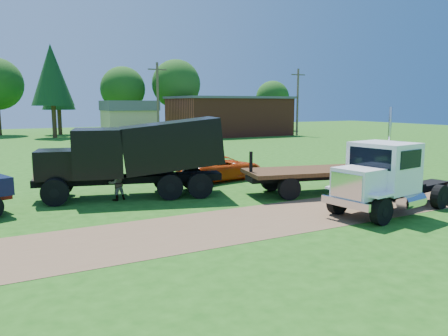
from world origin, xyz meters
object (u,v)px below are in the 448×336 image
white_semi_tractor (385,178)px  black_dump_truck (138,153)px  orange_pickup (221,168)px  flatbed_trailer (329,174)px

white_semi_tractor → black_dump_truck: bearing=126.2°
black_dump_truck → orange_pickup: bearing=35.2°
white_semi_tractor → orange_pickup: (-2.20, 9.90, -0.74)m
orange_pickup → black_dump_truck: bearing=101.0°
orange_pickup → flatbed_trailer: bearing=-161.5°
black_dump_truck → flatbed_trailer: 9.37m
white_semi_tractor → flatbed_trailer: white_semi_tractor is taller
orange_pickup → flatbed_trailer: size_ratio=0.59×
black_dump_truck → orange_pickup: 6.10m
white_semi_tractor → black_dump_truck: size_ratio=0.82×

